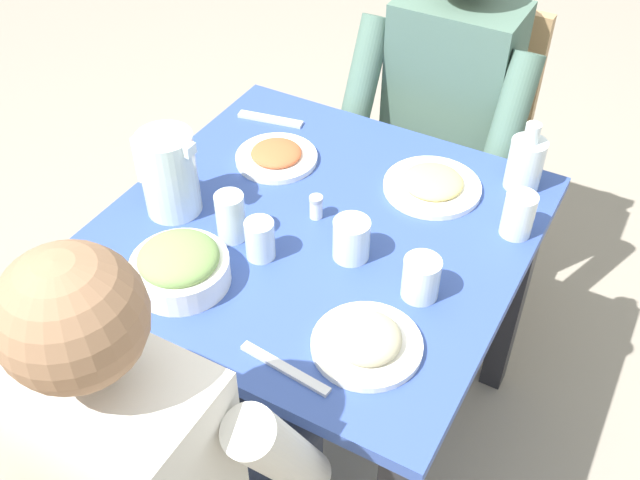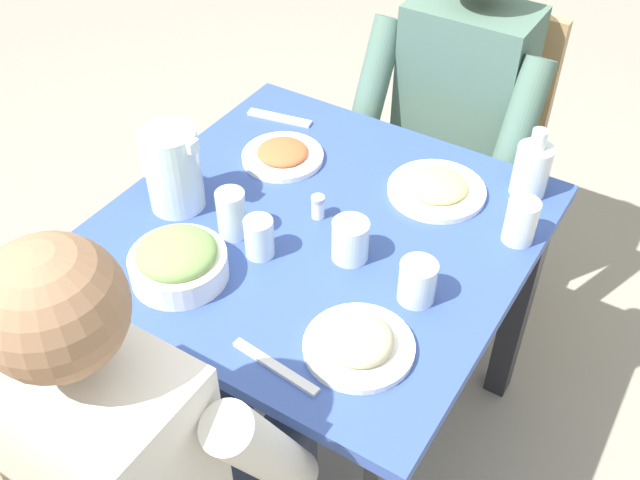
% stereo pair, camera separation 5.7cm
% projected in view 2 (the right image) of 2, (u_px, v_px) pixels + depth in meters
% --- Properties ---
extents(ground_plane, '(8.00, 8.00, 0.00)m').
position_uv_depth(ground_plane, '(318.00, 421.00, 2.06)').
color(ground_plane, gray).
extents(dining_table, '(0.86, 0.86, 0.72)m').
position_uv_depth(dining_table, '(317.00, 268.00, 1.66)').
color(dining_table, '#334C99').
rests_on(dining_table, ground_plane).
extents(chair_near, '(0.40, 0.40, 0.89)m').
position_uv_depth(chair_near, '(468.00, 142.00, 2.19)').
color(chair_near, tan).
rests_on(chair_near, ground_plane).
extents(diner_near, '(0.48, 0.53, 1.19)m').
position_uv_depth(diner_near, '(445.00, 133.00, 1.96)').
color(diner_near, '#4C6B5B').
rests_on(diner_near, ground_plane).
extents(diner_far, '(0.48, 0.53, 1.19)m').
position_uv_depth(diner_far, '(157.00, 448.00, 1.25)').
color(diner_far, silver).
rests_on(diner_far, ground_plane).
extents(water_pitcher, '(0.16, 0.12, 0.19)m').
position_uv_depth(water_pitcher, '(173.00, 169.00, 1.57)').
color(water_pitcher, silver).
rests_on(water_pitcher, dining_table).
extents(salad_bowl, '(0.19, 0.19, 0.09)m').
position_uv_depth(salad_bowl, '(178.00, 261.00, 1.43)').
color(salad_bowl, white).
rests_on(salad_bowl, dining_table).
extents(plate_beans, '(0.20, 0.20, 0.05)m').
position_uv_depth(plate_beans, '(359.00, 342.00, 1.31)').
color(plate_beans, white).
rests_on(plate_beans, dining_table).
extents(plate_fries, '(0.22, 0.22, 0.04)m').
position_uv_depth(plate_fries, '(437.00, 188.00, 1.65)').
color(plate_fries, white).
rests_on(plate_fries, dining_table).
extents(plate_rice_curry, '(0.19, 0.19, 0.04)m').
position_uv_depth(plate_rice_curry, '(283.00, 154.00, 1.74)').
color(plate_rice_curry, white).
rests_on(plate_rice_curry, dining_table).
extents(water_glass_far_right, '(0.07, 0.07, 0.09)m').
position_uv_depth(water_glass_far_right, '(417.00, 281.00, 1.39)').
color(water_glass_far_right, silver).
rests_on(water_glass_far_right, dining_table).
extents(water_glass_near_right, '(0.07, 0.07, 0.10)m').
position_uv_depth(water_glass_near_right, '(521.00, 221.00, 1.51)').
color(water_glass_near_right, silver).
rests_on(water_glass_near_right, dining_table).
extents(water_glass_far_left, '(0.08, 0.08, 0.09)m').
position_uv_depth(water_glass_far_left, '(350.00, 240.00, 1.47)').
color(water_glass_far_left, silver).
rests_on(water_glass_far_left, dining_table).
extents(water_glass_by_pitcher, '(0.06, 0.06, 0.09)m').
position_uv_depth(water_glass_by_pitcher, '(259.00, 237.00, 1.48)').
color(water_glass_by_pitcher, silver).
rests_on(water_glass_by_pitcher, dining_table).
extents(water_glass_center, '(0.06, 0.06, 0.11)m').
position_uv_depth(water_glass_center, '(231.00, 214.00, 1.52)').
color(water_glass_center, silver).
rests_on(water_glass_center, dining_table).
extents(oil_carafe, '(0.08, 0.08, 0.16)m').
position_uv_depth(oil_carafe, '(531.00, 172.00, 1.62)').
color(oil_carafe, silver).
rests_on(oil_carafe, dining_table).
extents(salt_shaker, '(0.03, 0.03, 0.05)m').
position_uv_depth(salt_shaker, '(318.00, 207.00, 1.58)').
color(salt_shaker, white).
rests_on(salt_shaker, dining_table).
extents(fork_near, '(0.17, 0.06, 0.01)m').
position_uv_depth(fork_near, '(280.00, 118.00, 1.88)').
color(fork_near, silver).
rests_on(fork_near, dining_table).
extents(knife_near, '(0.19, 0.04, 0.01)m').
position_uv_depth(knife_near, '(275.00, 367.00, 1.29)').
color(knife_near, silver).
rests_on(knife_near, dining_table).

